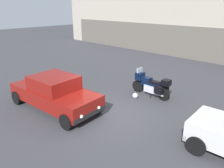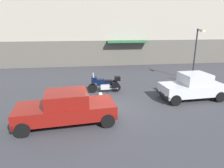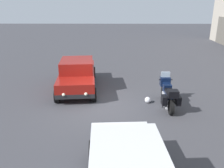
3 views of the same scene
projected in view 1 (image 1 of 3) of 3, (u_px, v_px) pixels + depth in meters
name	position (u px, v px, depth m)	size (l,w,h in m)	color
ground_plane	(111.00, 114.00, 9.43)	(80.00, 80.00, 0.00)	#38383D
motorcycle	(151.00, 85.00, 11.14)	(2.26, 0.76, 1.36)	black
helmet	(135.00, 96.00, 11.02)	(0.28, 0.28, 0.28)	silver
car_sedan_far	(54.00, 93.00, 9.70)	(4.69, 2.28, 1.56)	maroon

